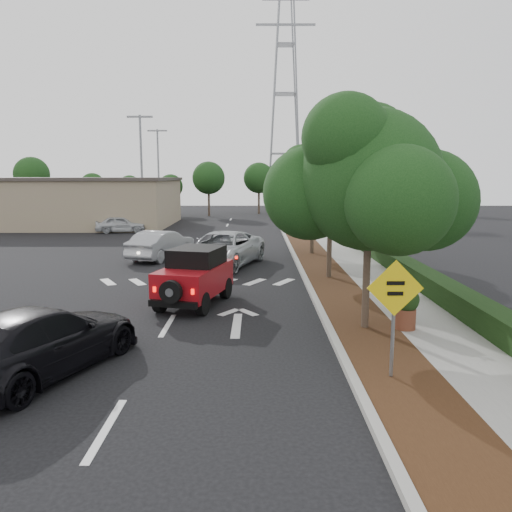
{
  "coord_description": "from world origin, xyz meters",
  "views": [
    {
      "loc": [
        2.57,
        -13.94,
        4.27
      ],
      "look_at": [
        2.56,
        3.0,
        1.56
      ],
      "focal_mm": 35.0,
      "sensor_mm": 36.0,
      "label": 1
    }
  ],
  "objects_px": {
    "red_jeep": "(196,275)",
    "black_suv_oncoming": "(39,341)",
    "silver_suv_ahead": "(222,249)",
    "speed_hump_sign": "(394,303)"
  },
  "relations": [
    {
      "from": "red_jeep",
      "to": "speed_hump_sign",
      "type": "height_order",
      "value": "speed_hump_sign"
    },
    {
      "from": "red_jeep",
      "to": "silver_suv_ahead",
      "type": "distance_m",
      "value": 7.08
    },
    {
      "from": "red_jeep",
      "to": "speed_hump_sign",
      "type": "distance_m",
      "value": 8.2
    },
    {
      "from": "black_suv_oncoming",
      "to": "speed_hump_sign",
      "type": "bearing_deg",
      "value": -162.47
    },
    {
      "from": "silver_suv_ahead",
      "to": "speed_hump_sign",
      "type": "distance_m",
      "value": 14.38
    },
    {
      "from": "black_suv_oncoming",
      "to": "silver_suv_ahead",
      "type": "bearing_deg",
      "value": -82.09
    },
    {
      "from": "speed_hump_sign",
      "to": "red_jeep",
      "type": "bearing_deg",
      "value": 126.0
    },
    {
      "from": "silver_suv_ahead",
      "to": "speed_hump_sign",
      "type": "xyz_separation_m",
      "value": [
        4.48,
        -13.64,
        0.89
      ]
    },
    {
      "from": "red_jeep",
      "to": "black_suv_oncoming",
      "type": "relative_size",
      "value": 0.75
    },
    {
      "from": "red_jeep",
      "to": "speed_hump_sign",
      "type": "relative_size",
      "value": 1.57
    }
  ]
}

